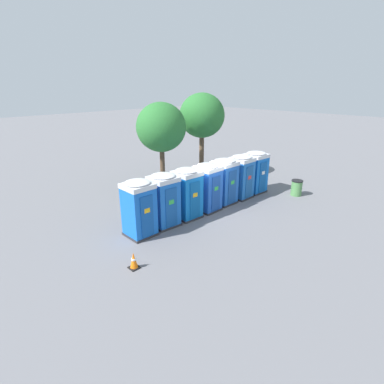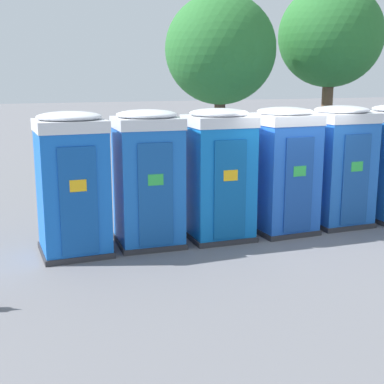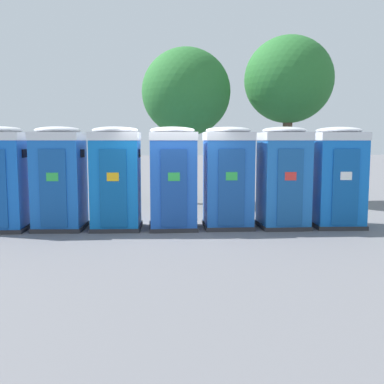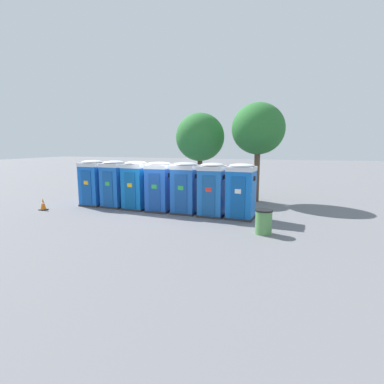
# 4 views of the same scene
# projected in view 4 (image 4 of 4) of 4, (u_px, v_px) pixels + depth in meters

# --- Properties ---
(ground_plane) EXTENTS (120.00, 120.00, 0.00)m
(ground_plane) POSITION_uv_depth(u_px,v_px,m) (160.00, 211.00, 15.44)
(ground_plane) COLOR slate
(portapotty_0) EXTENTS (1.22, 1.21, 2.54)m
(portapotty_0) POSITION_uv_depth(u_px,v_px,m) (93.00, 183.00, 16.74)
(portapotty_0) COLOR #2D2D33
(portapotty_0) RESTS_ON ground
(portapotty_1) EXTENTS (1.29, 1.29, 2.54)m
(portapotty_1) POSITION_uv_depth(u_px,v_px,m) (115.00, 184.00, 16.29)
(portapotty_1) COLOR #2D2D33
(portapotty_1) RESTS_ON ground
(portapotty_2) EXTENTS (1.27, 1.26, 2.54)m
(portapotty_2) POSITION_uv_depth(u_px,v_px,m) (136.00, 185.00, 15.72)
(portapotty_2) COLOR #2D2D33
(portapotty_2) RESTS_ON ground
(portapotty_3) EXTENTS (1.18, 1.21, 2.54)m
(portapotty_3) POSITION_uv_depth(u_px,v_px,m) (159.00, 187.00, 15.18)
(portapotty_3) COLOR #2D2D33
(portapotty_3) RESTS_ON ground
(portapotty_4) EXTENTS (1.24, 1.23, 2.54)m
(portapotty_4) POSITION_uv_depth(u_px,v_px,m) (185.00, 188.00, 14.75)
(portapotty_4) COLOR #2D2D33
(portapotty_4) RESTS_ON ground
(portapotty_5) EXTENTS (1.20, 1.21, 2.54)m
(portapotty_5) POSITION_uv_depth(u_px,v_px,m) (212.00, 189.00, 14.18)
(portapotty_5) COLOR #2D2D33
(portapotty_5) RESTS_ON ground
(portapotty_6) EXTENTS (1.30, 1.27, 2.54)m
(portapotty_6) POSITION_uv_depth(u_px,v_px,m) (241.00, 191.00, 13.69)
(portapotty_6) COLOR #2D2D33
(portapotty_6) RESTS_ON ground
(street_tree_0) EXTENTS (3.09, 3.09, 5.82)m
(street_tree_0) POSITION_uv_depth(u_px,v_px,m) (258.00, 129.00, 17.49)
(street_tree_0) COLOR brown
(street_tree_0) RESTS_ON ground
(street_tree_1) EXTENTS (3.04, 3.04, 5.36)m
(street_tree_1) POSITION_uv_depth(u_px,v_px,m) (200.00, 137.00, 18.76)
(street_tree_1) COLOR #4C3826
(street_tree_1) RESTS_ON ground
(trash_can) EXTENTS (0.67, 0.67, 0.94)m
(trash_can) POSITION_uv_depth(u_px,v_px,m) (264.00, 222.00, 11.39)
(trash_can) COLOR #518C4C
(trash_can) RESTS_ON ground
(traffic_cone) EXTENTS (0.36, 0.36, 0.64)m
(traffic_cone) POSITION_uv_depth(u_px,v_px,m) (43.00, 204.00, 15.63)
(traffic_cone) COLOR black
(traffic_cone) RESTS_ON ground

